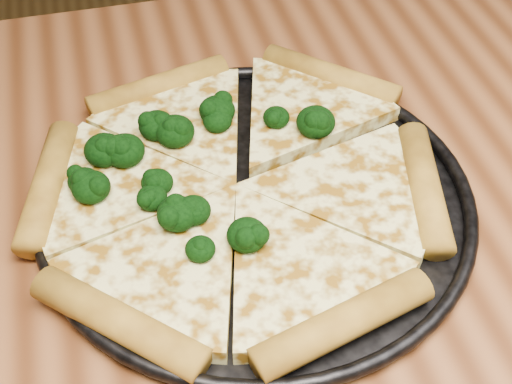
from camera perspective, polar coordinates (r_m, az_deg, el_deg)
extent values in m
cube|color=brown|center=(0.53, 12.22, -10.34)|extent=(1.20, 0.90, 0.04)
cylinder|color=black|center=(0.56, 0.00, -0.94)|extent=(0.33, 0.33, 0.01)
torus|color=black|center=(0.55, 0.00, -0.44)|extent=(0.34, 0.34, 0.01)
cylinder|color=gold|center=(0.67, 5.97, 9.15)|extent=(0.11, 0.11, 0.03)
cylinder|color=gold|center=(0.66, -7.75, 8.28)|extent=(0.13, 0.06, 0.03)
cylinder|color=gold|center=(0.58, -16.22, 0.51)|extent=(0.06, 0.13, 0.03)
cylinder|color=gold|center=(0.48, -10.86, -10.14)|extent=(0.11, 0.11, 0.03)
cylinder|color=gold|center=(0.48, 6.95, -10.34)|extent=(0.13, 0.06, 0.03)
cylinder|color=gold|center=(0.57, 13.26, 0.39)|extent=(0.06, 0.13, 0.03)
ellipsoid|color=black|center=(0.52, -5.02, -1.47)|extent=(0.03, 0.03, 0.02)
ellipsoid|color=black|center=(0.60, -7.92, 5.28)|extent=(0.03, 0.03, 0.02)
ellipsoid|color=black|center=(0.54, -8.29, -0.46)|extent=(0.02, 0.02, 0.02)
ellipsoid|color=black|center=(0.59, 4.78, 5.59)|extent=(0.03, 0.03, 0.02)
ellipsoid|color=black|center=(0.52, -6.27, -1.73)|extent=(0.03, 0.03, 0.02)
ellipsoid|color=black|center=(0.55, -13.01, 0.38)|extent=(0.03, 0.03, 0.02)
ellipsoid|color=black|center=(0.59, -6.48, 4.83)|extent=(0.03, 0.03, 0.02)
ellipsoid|color=black|center=(0.50, -0.73, -3.44)|extent=(0.03, 0.03, 0.02)
ellipsoid|color=black|center=(0.61, -3.11, 6.50)|extent=(0.03, 0.03, 0.02)
ellipsoid|color=black|center=(0.60, 1.63, 5.97)|extent=(0.02, 0.02, 0.02)
ellipsoid|color=black|center=(0.58, -12.00, 3.29)|extent=(0.03, 0.03, 0.02)
ellipsoid|color=black|center=(0.56, -13.56, 0.86)|extent=(0.02, 0.02, 0.02)
ellipsoid|color=black|center=(0.58, -10.42, 3.26)|extent=(0.03, 0.03, 0.02)
ellipsoid|color=black|center=(0.60, -3.09, 5.71)|extent=(0.02, 0.02, 0.02)
ellipsoid|color=black|center=(0.55, -7.88, 0.76)|extent=(0.02, 0.02, 0.02)
ellipsoid|color=black|center=(0.50, -4.46, -4.54)|extent=(0.02, 0.02, 0.02)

